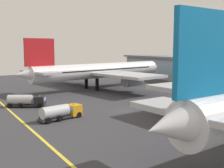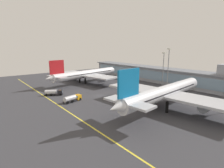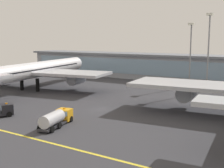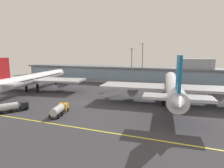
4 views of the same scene
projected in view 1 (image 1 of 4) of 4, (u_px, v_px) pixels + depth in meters
The scene contains 5 objects.
ground_plane at pixel (123, 110), 64.89m from camera, with size 194.75×194.75×0.00m, color #38383D.
taxiway_centreline_stripe at pixel (24, 123), 53.67m from camera, with size 155.80×0.50×0.01m, color yellow.
airliner_near_left at pixel (100, 71), 97.87m from camera, with size 48.39×59.33×16.52m.
fuel_tanker_truck at pixel (62, 112), 56.75m from camera, with size 4.66×9.36×2.90m.
baggage_tug_near at pixel (27, 101), 68.32m from camera, with size 6.58×9.07×2.90m.
Camera 1 is at (53.26, -34.88, 14.06)m, focal length 46.49 mm.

